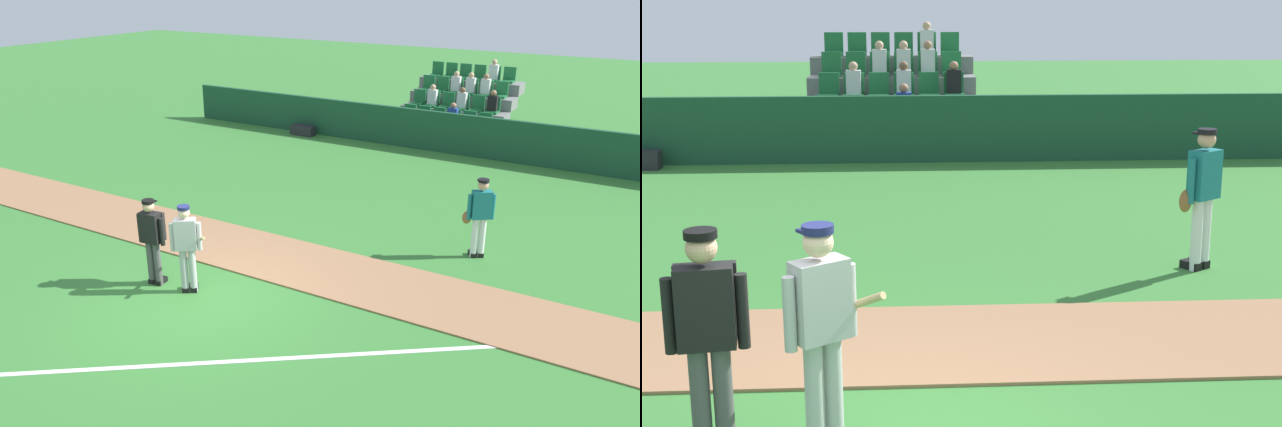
{
  "view_description": "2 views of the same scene",
  "coord_description": "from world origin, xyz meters",
  "views": [
    {
      "loc": [
        7.41,
        -7.95,
        5.83
      ],
      "look_at": [
        1.29,
        2.33,
        1.18
      ],
      "focal_mm": 35.73,
      "sensor_mm": 36.0,
      "label": 1
    },
    {
      "loc": [
        0.36,
        -6.06,
        3.34
      ],
      "look_at": [
        0.89,
        2.7,
        1.18
      ],
      "focal_mm": 50.47,
      "sensor_mm": 36.0,
      "label": 2
    }
  ],
  "objects": [
    {
      "name": "ground_plane",
      "position": [
        0.0,
        0.0,
        0.0
      ],
      "size": [
        80.0,
        80.0,
        0.0
      ],
      "primitive_type": "plane",
      "color": "#387A33"
    },
    {
      "name": "infield_dirt_path",
      "position": [
        0.0,
        2.19,
        0.01
      ],
      "size": [
        28.0,
        2.03,
        0.03
      ],
      "primitive_type": "cube",
      "color": "#9E704C",
      "rests_on": "ground"
    },
    {
      "name": "foul_line_chalk",
      "position": [
        3.0,
        -0.5,
        0.01
      ],
      "size": [
        9.7,
        7.22,
        0.01
      ],
      "primitive_type": "cube",
      "rotation": [
        0.0,
        0.0,
        0.64
      ],
      "color": "white",
      "rests_on": "ground"
    },
    {
      "name": "dugout_fence",
      "position": [
        0.0,
        11.99,
        0.68
      ],
      "size": [
        20.0,
        0.16,
        1.35
      ],
      "primitive_type": "cube",
      "color": "#19472D",
      "rests_on": "ground"
    },
    {
      "name": "stadium_bleachers",
      "position": [
        0.01,
        14.29,
        0.75
      ],
      "size": [
        3.9,
        3.8,
        2.7
      ],
      "color": "slate",
      "rests_on": "ground"
    },
    {
      "name": "batter_grey_jersey",
      "position": [
        -0.29,
        0.1,
        0.97
      ],
      "size": [
        0.73,
        0.7,
        1.76
      ],
      "color": "#B2B2B2",
      "rests_on": "ground"
    },
    {
      "name": "umpire_home_plate",
      "position": [
        -1.09,
        0.02,
        1.0
      ],
      "size": [
        0.58,
        0.35,
        1.76
      ],
      "color": "#4C4C4C",
      "rests_on": "ground"
    },
    {
      "name": "runner_teal_jersey",
      "position": [
        3.93,
        4.45,
        0.96
      ],
      "size": [
        0.62,
        0.45,
        1.76
      ],
      "color": "white",
      "rests_on": "ground"
    },
    {
      "name": "equipment_bag",
      "position": [
        -4.95,
        11.54,
        0.18
      ],
      "size": [
        0.9,
        0.36,
        0.36
      ],
      "primitive_type": "cube",
      "color": "#232328",
      "rests_on": "ground"
    }
  ]
}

